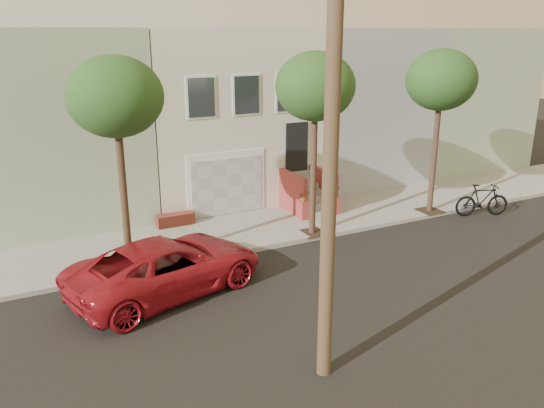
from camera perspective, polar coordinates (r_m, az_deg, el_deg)
ground at (r=16.15m, az=8.36°, el=-8.41°), size 90.00×90.00×0.00m
sidewalk at (r=20.33m, az=-0.34°, el=-2.38°), size 40.00×3.70×0.15m
house_row at (r=24.69m, az=-6.57°, el=9.63°), size 33.10×11.70×7.00m
tree_left at (r=16.01m, az=-16.06°, el=10.58°), size 2.70×2.57×6.30m
tree_mid at (r=18.41m, az=4.56°, el=12.03°), size 2.70×2.57×6.30m
tree_right at (r=21.79m, az=17.27°, el=12.19°), size 2.70×2.57×6.30m
pickup_truck at (r=15.57m, az=-10.91°, el=-6.42°), size 6.07×3.96×1.55m
motorcycle at (r=23.11m, az=21.11°, el=0.39°), size 2.25×1.34×1.31m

